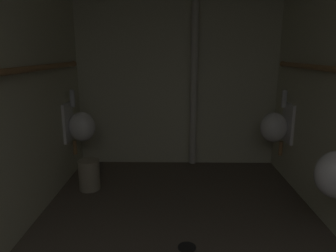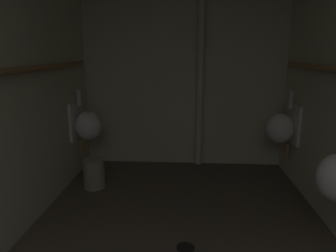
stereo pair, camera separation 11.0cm
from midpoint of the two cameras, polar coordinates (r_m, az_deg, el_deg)
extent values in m
cube|color=brown|center=(2.53, 0.78, -22.28)|extent=(2.63, 3.80, 0.08)
cube|color=beige|center=(3.93, 0.91, 10.63)|extent=(2.63, 0.06, 2.48)
ellipsoid|color=white|center=(3.65, -16.42, -0.09)|extent=(0.30, 0.26, 0.34)
cube|color=white|center=(3.69, -18.77, 0.67)|extent=(0.03, 0.30, 0.44)
cylinder|color=silver|center=(3.62, -18.11, 4.68)|extent=(0.06, 0.06, 0.16)
sphere|color=silver|center=(3.61, -18.21, 6.01)|extent=(0.06, 0.06, 0.06)
cylinder|color=#9E7042|center=(3.75, -17.63, -3.80)|extent=(0.04, 0.04, 0.16)
ellipsoid|color=white|center=(3.65, 18.16, -0.22)|extent=(0.30, 0.26, 0.34)
cube|color=white|center=(3.69, 20.52, 0.53)|extent=(0.03, 0.30, 0.44)
cylinder|color=silver|center=(3.62, 19.89, 4.54)|extent=(0.06, 0.06, 0.16)
sphere|color=silver|center=(3.61, 20.00, 5.87)|extent=(0.06, 0.06, 0.06)
cylinder|color=#9E7042|center=(3.75, 19.35, -3.93)|extent=(0.04, 0.04, 0.16)
cylinder|color=#9E7042|center=(2.41, -29.25, 8.70)|extent=(0.05, 3.00, 0.05)
sphere|color=#9E7042|center=(3.78, -17.86, 10.92)|extent=(0.06, 0.06, 0.06)
sphere|color=#9E7042|center=(3.78, 19.68, 10.79)|extent=(0.06, 0.06, 0.06)
cylinder|color=beige|center=(3.82, 4.04, 10.51)|extent=(0.09, 0.09, 2.43)
cylinder|color=black|center=(2.50, 2.19, -21.47)|extent=(0.14, 0.14, 0.01)
cylinder|color=#9E937A|center=(3.45, -15.25, -8.71)|extent=(0.22, 0.22, 0.32)
camera|label=1|loc=(0.05, -89.13, 0.21)|focal=32.93mm
camera|label=2|loc=(0.05, 90.87, -0.21)|focal=32.93mm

